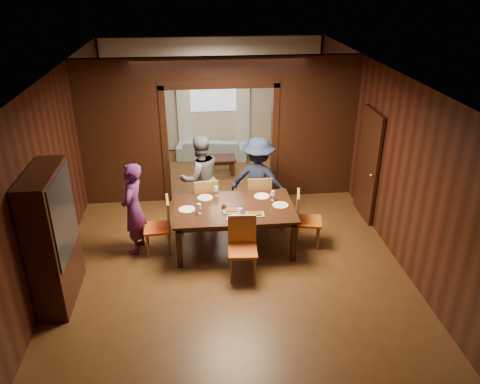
{
  "coord_description": "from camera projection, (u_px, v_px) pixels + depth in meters",
  "views": [
    {
      "loc": [
        -0.49,
        -7.3,
        4.39
      ],
      "look_at": [
        0.2,
        -0.4,
        1.05
      ],
      "focal_mm": 35.0,
      "sensor_mm": 36.0,
      "label": 1
    }
  ],
  "objects": [
    {
      "name": "person_navy",
      "position": [
        258.0,
        180.0,
        8.67
      ],
      "size": [
        1.22,
        0.96,
        1.65
      ],
      "primitive_type": "imported",
      "rotation": [
        0.0,
        0.0,
        2.77
      ],
      "color": "#161D37",
      "rests_on": "floor"
    },
    {
      "name": "window_far",
      "position": [
        213.0,
        86.0,
        11.73
      ],
      "size": [
        1.2,
        0.03,
        1.3
      ],
      "primitive_type": "cube",
      "color": "silver",
      "rests_on": "back_wall"
    },
    {
      "name": "person_purple",
      "position": [
        134.0,
        209.0,
        7.72
      ],
      "size": [
        0.5,
        0.65,
        1.59
      ],
      "primitive_type": "imported",
      "rotation": [
        0.0,
        0.0,
        -1.79
      ],
      "color": "#521F5B",
      "rests_on": "floor"
    },
    {
      "name": "plate_far_l",
      "position": [
        205.0,
        198.0,
        8.14
      ],
      "size": [
        0.27,
        0.27,
        0.01
      ],
      "primitive_type": "cylinder",
      "color": "silver",
      "rests_on": "dining_table"
    },
    {
      "name": "dining_table",
      "position": [
        234.0,
        227.0,
        8.01
      ],
      "size": [
        2.01,
        1.25,
        0.76
      ],
      "primitive_type": "cube",
      "color": "black",
      "rests_on": "floor"
    },
    {
      "name": "plate_far_r",
      "position": [
        262.0,
        196.0,
        8.2
      ],
      "size": [
        0.27,
        0.27,
        0.01
      ],
      "primitive_type": "cylinder",
      "color": "white",
      "rests_on": "dining_table"
    },
    {
      "name": "platter_a",
      "position": [
        232.0,
        210.0,
        7.7
      ],
      "size": [
        0.3,
        0.2,
        0.04
      ],
      "primitive_type": "cube",
      "color": "gray",
      "rests_on": "dining_table"
    },
    {
      "name": "hutch",
      "position": [
        53.0,
        238.0,
        6.49
      ],
      "size": [
        0.4,
        1.2,
        2.0
      ],
      "primitive_type": "cube",
      "color": "black",
      "rests_on": "floor"
    },
    {
      "name": "curtain_right",
      "position": [
        243.0,
        103.0,
        11.96
      ],
      "size": [
        0.35,
        0.06,
        2.4
      ],
      "primitive_type": "cube",
      "color": "white",
      "rests_on": "back_wall"
    },
    {
      "name": "door_right",
      "position": [
        368.0,
        165.0,
        8.73
      ],
      "size": [
        0.06,
        0.9,
        2.1
      ],
      "primitive_type": "cube",
      "color": "black",
      "rests_on": "floor"
    },
    {
      "name": "coffee_table",
      "position": [
        218.0,
        165.0,
        10.94
      ],
      "size": [
        0.8,
        0.5,
        0.4
      ],
      "primitive_type": "cube",
      "color": "black",
      "rests_on": "floor"
    },
    {
      "name": "chair_near",
      "position": [
        243.0,
        249.0,
        7.18
      ],
      "size": [
        0.46,
        0.46,
        0.97
      ],
      "primitive_type": null,
      "rotation": [
        0.0,
        0.0,
        -0.06
      ],
      "color": "#C44F12",
      "rests_on": "floor"
    },
    {
      "name": "wineglass_right",
      "position": [
        273.0,
        196.0,
        8.03
      ],
      "size": [
        0.08,
        0.08,
        0.18
      ],
      "primitive_type": null,
      "color": "silver",
      "rests_on": "dining_table"
    },
    {
      "name": "plate_near",
      "position": [
        235.0,
        218.0,
        7.47
      ],
      "size": [
        0.27,
        0.27,
        0.01
      ],
      "primitive_type": "cylinder",
      "color": "white",
      "rests_on": "dining_table"
    },
    {
      "name": "chair_far_l",
      "position": [
        205.0,
        201.0,
        8.66
      ],
      "size": [
        0.49,
        0.49,
        0.97
      ],
      "primitive_type": null,
      "rotation": [
        0.0,
        0.0,
        3.26
      ],
      "color": "red",
      "rests_on": "floor"
    },
    {
      "name": "room_walls",
      "position": [
        219.0,
        124.0,
        9.53
      ],
      "size": [
        5.52,
        9.01,
        2.9
      ],
      "color": "black",
      "rests_on": "floor"
    },
    {
      "name": "floor",
      "position": [
        227.0,
        235.0,
        8.49
      ],
      "size": [
        9.0,
        9.0,
        0.0
      ],
      "primitive_type": "plane",
      "color": "#4D3015",
      "rests_on": "ground"
    },
    {
      "name": "serving_bowl",
      "position": [
        238.0,
        203.0,
        7.89
      ],
      "size": [
        0.35,
        0.35,
        0.09
      ],
      "primitive_type": "imported",
      "color": "black",
      "rests_on": "dining_table"
    },
    {
      "name": "chair_right",
      "position": [
        309.0,
        219.0,
        8.02
      ],
      "size": [
        0.53,
        0.53,
        0.97
      ],
      "primitive_type": null,
      "rotation": [
        0.0,
        0.0,
        1.35
      ],
      "color": "#CD5413",
      "rests_on": "floor"
    },
    {
      "name": "plate_left",
      "position": [
        187.0,
        209.0,
        7.75
      ],
      "size": [
        0.27,
        0.27,
        0.01
      ],
      "primitive_type": "cylinder",
      "color": "white",
      "rests_on": "dining_table"
    },
    {
      "name": "chair_far_r",
      "position": [
        258.0,
        198.0,
        8.76
      ],
      "size": [
        0.44,
        0.44,
        0.97
      ],
      "primitive_type": null,
      "rotation": [
        0.0,
        0.0,
        3.15
      ],
      "color": "#C77912",
      "rests_on": "floor"
    },
    {
      "name": "wineglass_far",
      "position": [
        216.0,
        191.0,
        8.19
      ],
      "size": [
        0.08,
        0.08,
        0.18
      ],
      "primitive_type": null,
      "color": "silver",
      "rests_on": "dining_table"
    },
    {
      "name": "platter_b",
      "position": [
        255.0,
        214.0,
        7.58
      ],
      "size": [
        0.3,
        0.2,
        0.04
      ],
      "primitive_type": "cube",
      "color": "gray",
      "rests_on": "dining_table"
    },
    {
      "name": "curtain_left",
      "position": [
        184.0,
        105.0,
        11.83
      ],
      "size": [
        0.35,
        0.06,
        2.4
      ],
      "primitive_type": "cube",
      "color": "white",
      "rests_on": "back_wall"
    },
    {
      "name": "ceiling",
      "position": [
        225.0,
        74.0,
        7.23
      ],
      "size": [
        5.5,
        9.0,
        0.02
      ],
      "primitive_type": "cube",
      "color": "silver",
      "rests_on": "room_walls"
    },
    {
      "name": "plate_right",
      "position": [
        280.0,
        205.0,
        7.89
      ],
      "size": [
        0.27,
        0.27,
        0.01
      ],
      "primitive_type": "cylinder",
      "color": "silver",
      "rests_on": "dining_table"
    },
    {
      "name": "person_grey",
      "position": [
        200.0,
        178.0,
        8.74
      ],
      "size": [
        0.98,
        0.87,
        1.67
      ],
      "primitive_type": "imported",
      "rotation": [
        0.0,
        0.0,
        3.49
      ],
      "color": "slate",
      "rests_on": "floor"
    },
    {
      "name": "condiment_jar",
      "position": [
        224.0,
        206.0,
        7.75
      ],
      "size": [
        0.08,
        0.08,
        0.11
      ],
      "primitive_type": null,
      "color": "#502E12",
      "rests_on": "dining_table"
    },
    {
      "name": "chair_left",
      "position": [
        157.0,
        226.0,
        7.81
      ],
      "size": [
        0.48,
        0.48,
        0.97
      ],
      "primitive_type": null,
      "rotation": [
        0.0,
        0.0,
        -1.48
      ],
      "color": "#E64B15",
      "rests_on": "floor"
    },
    {
      "name": "sofa",
      "position": [
        212.0,
        148.0,
        11.83
      ],
      "size": [
        1.83,
        0.91,
        0.51
      ],
      "primitive_type": "imported",
      "rotation": [
        0.0,
        0.0,
        3.01
      ],
      "color": "#8DB1B8",
      "rests_on": "floor"
    },
    {
      "name": "tumbler",
      "position": [
        240.0,
        212.0,
        7.53
      ],
      "size": [
        0.07,
        0.07,
        0.14
      ],
      "primitive_type": "cylinder",
      "color": "silver",
      "rests_on": "dining_table"
    },
    {
      "name": "wineglass_left",
      "position": [
        199.0,
        209.0,
        7.59
      ],
      "size": [
        0.08,
        0.08,
        0.18
      ],
      "primitive_type": null,
      "color": "silver",
      "rests_on": "dining_table"
    }
  ]
}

